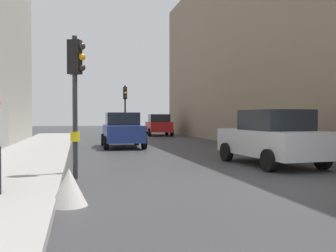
{
  "coord_description": "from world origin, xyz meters",
  "views": [
    {
      "loc": [
        -4.18,
        -7.66,
        1.54
      ],
      "look_at": [
        0.36,
        11.55,
        1.07
      ],
      "focal_mm": 40.94,
      "sensor_mm": 36.0,
      "label": 1
    }
  ],
  "objects_px": {
    "car_silver_hatchback": "(272,138)",
    "warning_sign_triangle": "(69,187)",
    "traffic_light_near_right": "(76,80)",
    "traffic_light_far_median": "(125,102)",
    "car_red_sedan": "(159,125)",
    "car_blue_van": "(122,130)"
  },
  "relations": [
    {
      "from": "car_silver_hatchback",
      "to": "warning_sign_triangle",
      "type": "height_order",
      "value": "car_silver_hatchback"
    },
    {
      "from": "traffic_light_far_median",
      "to": "car_red_sedan",
      "type": "relative_size",
      "value": 0.86
    },
    {
      "from": "traffic_light_near_right",
      "to": "traffic_light_far_median",
      "type": "distance_m",
      "value": 17.07
    },
    {
      "from": "traffic_light_near_right",
      "to": "traffic_light_far_median",
      "type": "height_order",
      "value": "traffic_light_far_median"
    },
    {
      "from": "traffic_light_far_median",
      "to": "car_red_sedan",
      "type": "height_order",
      "value": "traffic_light_far_median"
    },
    {
      "from": "traffic_light_far_median",
      "to": "traffic_light_near_right",
      "type": "bearing_deg",
      "value": -100.97
    },
    {
      "from": "traffic_light_near_right",
      "to": "car_silver_hatchback",
      "type": "xyz_separation_m",
      "value": [
        6.07,
        1.38,
        -1.56
      ]
    },
    {
      "from": "traffic_light_near_right",
      "to": "car_red_sedan",
      "type": "height_order",
      "value": "traffic_light_near_right"
    },
    {
      "from": "car_blue_van",
      "to": "car_silver_hatchback",
      "type": "xyz_separation_m",
      "value": [
        3.81,
        -8.4,
        0.0
      ]
    },
    {
      "from": "car_red_sedan",
      "to": "car_blue_van",
      "type": "distance_m",
      "value": 12.44
    },
    {
      "from": "car_silver_hatchback",
      "to": "traffic_light_far_median",
      "type": "bearing_deg",
      "value": 100.39
    },
    {
      "from": "traffic_light_near_right",
      "to": "car_silver_hatchback",
      "type": "bearing_deg",
      "value": 12.79
    },
    {
      "from": "car_red_sedan",
      "to": "car_blue_van",
      "type": "xyz_separation_m",
      "value": [
        -4.34,
        -11.66,
        0.0
      ]
    },
    {
      "from": "car_silver_hatchback",
      "to": "warning_sign_triangle",
      "type": "bearing_deg",
      "value": -145.13
    },
    {
      "from": "car_blue_van",
      "to": "warning_sign_triangle",
      "type": "height_order",
      "value": "car_blue_van"
    },
    {
      "from": "traffic_light_near_right",
      "to": "warning_sign_triangle",
      "type": "height_order",
      "value": "traffic_light_near_right"
    },
    {
      "from": "traffic_light_far_median",
      "to": "car_silver_hatchback",
      "type": "distance_m",
      "value": 15.73
    },
    {
      "from": "car_red_sedan",
      "to": "car_silver_hatchback",
      "type": "bearing_deg",
      "value": -91.53
    },
    {
      "from": "car_red_sedan",
      "to": "car_silver_hatchback",
      "type": "height_order",
      "value": "same"
    },
    {
      "from": "traffic_light_near_right",
      "to": "car_blue_van",
      "type": "bearing_deg",
      "value": 76.97
    },
    {
      "from": "traffic_light_near_right",
      "to": "car_red_sedan",
      "type": "distance_m",
      "value": 22.48
    },
    {
      "from": "car_red_sedan",
      "to": "warning_sign_triangle",
      "type": "distance_m",
      "value": 25.28
    }
  ]
}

